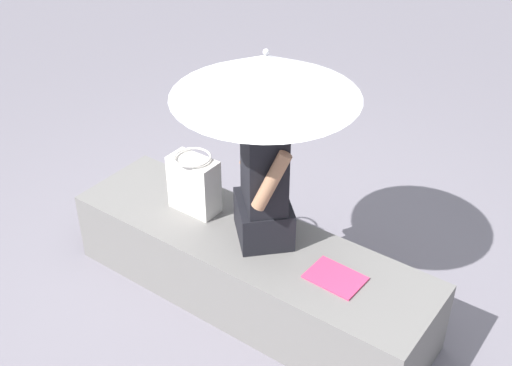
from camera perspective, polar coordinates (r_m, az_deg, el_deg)
The scene contains 6 objects.
ground_plane at distance 3.89m, azimuth -0.61°, elevation -9.87°, with size 14.00×14.00×0.00m, color slate.
stone_bench at distance 3.75m, azimuth -0.63°, elevation -7.41°, with size 2.13×0.60×0.44m, color slate.
person_seated at distance 3.40m, azimuth 0.69°, elevation 0.64°, with size 0.47×0.47×0.90m.
parasol at distance 3.15m, azimuth 0.85°, elevation 9.24°, with size 0.94×0.94×1.07m.
handbag_black at distance 3.74m, azimuth -5.38°, elevation -0.05°, with size 0.28×0.21×0.35m.
magazine at distance 3.37m, azimuth 6.87°, elevation -8.12°, with size 0.28×0.20×0.01m, color #D83866.
Camera 1 is at (-1.69, 2.26, 2.68)m, focal length 46.24 mm.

